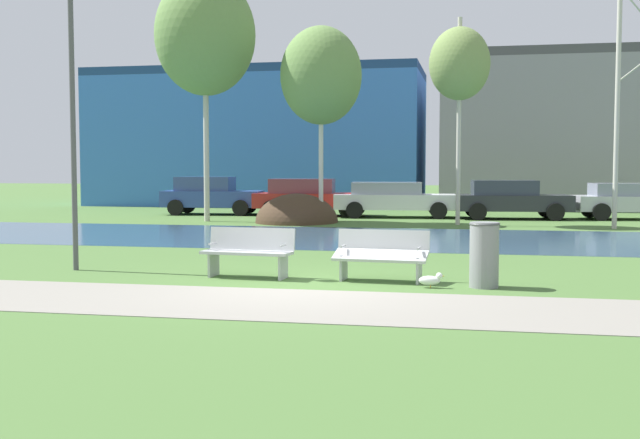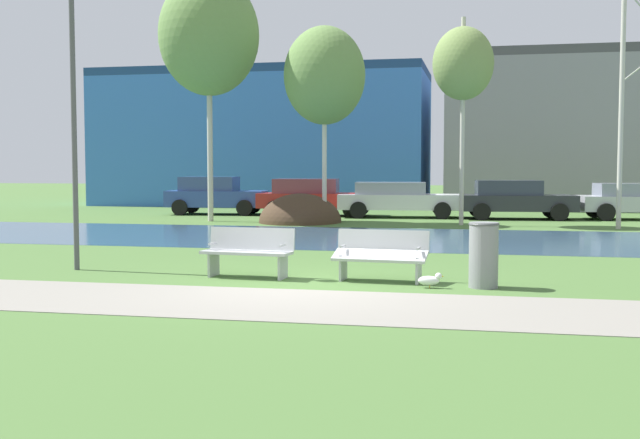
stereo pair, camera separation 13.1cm
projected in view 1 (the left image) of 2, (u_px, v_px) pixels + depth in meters
ground_plane at (378, 234)px, 22.47m from camera, size 120.00×120.00×0.00m
paved_path_strip at (278, 304)px, 11.10m from camera, size 60.00×2.58×0.01m
river_band at (373, 238)px, 21.36m from camera, size 80.00×6.91×0.01m
soil_mound at (297, 222)px, 27.33m from camera, size 2.88×3.37×2.03m
bench_left at (249, 251)px, 13.74m from camera, size 1.64×0.69×0.87m
bench_right at (381, 254)px, 13.28m from camera, size 1.64×0.69×0.87m
trash_bin at (484, 254)px, 12.59m from camera, size 0.50×0.50×1.06m
seagull at (431, 280)px, 12.56m from camera, size 0.42×0.16×0.25m
streetlamp at (72, 59)px, 14.47m from camera, size 0.32×0.32×6.02m
birch_far_left at (205, 35)px, 27.42m from camera, size 3.55×3.55×8.73m
birch_left at (321, 76)px, 26.64m from camera, size 2.80×2.80×6.76m
birch_center_left at (460, 64)px, 25.77m from camera, size 2.02×2.02×6.88m
birch_center at (618, 91)px, 24.22m from camera, size 1.26×2.00×8.50m
parked_van_nearest_blue at (211, 195)px, 31.83m from camera, size 4.15×2.26×1.54m
parked_sedan_second_red at (308, 196)px, 31.01m from camera, size 4.65×2.30×1.47m
parked_hatch_third_white at (394, 198)px, 30.00m from camera, size 4.89×2.29×1.36m
parked_wagon_fourth_dark at (510, 199)px, 29.03m from camera, size 4.33×2.32×1.45m
parked_suv_fifth_silver at (633, 200)px, 28.79m from camera, size 4.49×2.32×1.34m
building_blue_store at (260, 138)px, 39.99m from camera, size 16.53×6.79×6.81m
building_grey_warehouse at (554, 132)px, 37.14m from camera, size 10.55×7.46×7.19m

